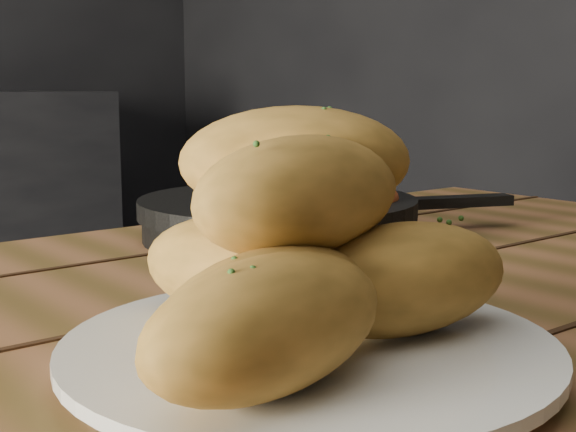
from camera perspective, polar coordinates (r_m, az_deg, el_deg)
The scene contains 4 objects.
plate at distance 0.48m, azimuth 1.52°, elevation -9.75°, with size 0.30×0.30×0.02m.
bread_rolls at distance 0.45m, azimuth 0.79°, elevation -2.82°, with size 0.29×0.24×0.14m.
skillet at distance 0.89m, azimuth -0.61°, elevation -0.07°, with size 0.42×0.31×0.05m.
bowl at distance 0.89m, azimuth 2.70°, elevation 0.54°, with size 0.19×0.19×0.07m.
Camera 1 is at (0.29, -0.75, 0.92)m, focal length 50.00 mm.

